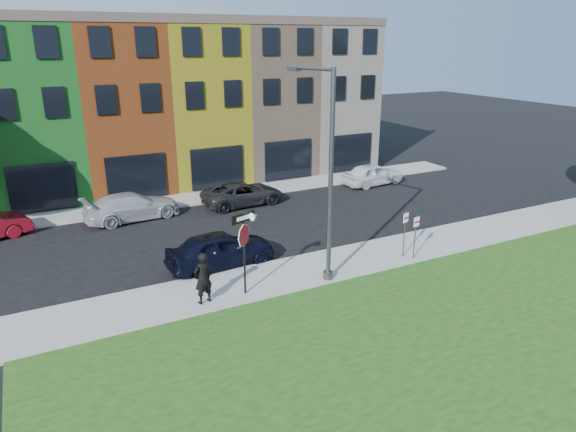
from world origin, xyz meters
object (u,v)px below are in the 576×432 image
man (203,278)px  street_lamp (327,178)px  stop_sign (244,237)px  sedan_near (221,249)px

man → street_lamp: 5.86m
stop_sign → man: 2.06m
street_lamp → sedan_near: bearing=122.7°
sedan_near → man: bearing=145.0°
sedan_near → street_lamp: bearing=-138.4°
man → street_lamp: size_ratio=0.24×
stop_sign → street_lamp: street_lamp is taller
stop_sign → man: bearing=160.3°
street_lamp → stop_sign: bearing=164.2°
sedan_near → street_lamp: 5.65m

